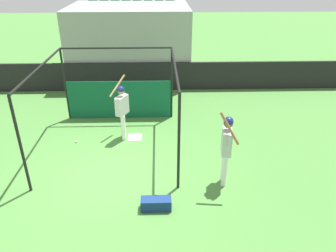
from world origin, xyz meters
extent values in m
plane|color=#477F38|center=(0.00, 0.00, 0.00)|extent=(60.00, 60.00, 0.00)
cube|color=black|center=(0.00, 6.44, 0.61)|extent=(24.00, 0.12, 1.22)
cube|color=#9E9E99|center=(0.00, 8.50, 1.64)|extent=(5.40, 4.00, 3.27)
cube|color=#1E6B3D|center=(-1.93, 6.90, 1.27)|extent=(0.45, 0.40, 0.10)
cube|color=#1E6B3D|center=(-1.93, 7.08, 1.50)|extent=(0.45, 0.06, 0.40)
cube|color=#1E6B3D|center=(-1.38, 6.90, 1.27)|extent=(0.45, 0.40, 0.10)
cube|color=#1E6B3D|center=(-1.38, 7.08, 1.50)|extent=(0.45, 0.06, 0.40)
cube|color=#1E6B3D|center=(-0.83, 6.90, 1.27)|extent=(0.45, 0.40, 0.10)
cube|color=#1E6B3D|center=(-0.83, 7.08, 1.50)|extent=(0.45, 0.06, 0.40)
cube|color=#1E6B3D|center=(-0.28, 6.90, 1.27)|extent=(0.45, 0.40, 0.10)
cube|color=#1E6B3D|center=(-0.28, 7.08, 1.50)|extent=(0.45, 0.06, 0.40)
cube|color=#1E6B3D|center=(0.27, 6.90, 1.27)|extent=(0.45, 0.40, 0.10)
cube|color=#1E6B3D|center=(0.27, 7.08, 1.50)|extent=(0.45, 0.06, 0.40)
cube|color=#1E6B3D|center=(0.82, 6.90, 1.27)|extent=(0.45, 0.40, 0.10)
cube|color=#1E6B3D|center=(0.82, 7.08, 1.50)|extent=(0.45, 0.06, 0.40)
cube|color=#1E6B3D|center=(1.38, 6.90, 1.27)|extent=(0.45, 0.40, 0.10)
cube|color=#1E6B3D|center=(1.38, 7.08, 1.50)|extent=(0.45, 0.06, 0.40)
cube|color=#1E6B3D|center=(1.93, 6.90, 1.27)|extent=(0.45, 0.40, 0.10)
cube|color=#1E6B3D|center=(1.93, 7.08, 1.50)|extent=(0.45, 0.06, 0.40)
cube|color=#1E6B3D|center=(-1.93, 7.70, 1.67)|extent=(0.45, 0.40, 0.10)
cube|color=#1E6B3D|center=(-1.93, 7.88, 1.90)|extent=(0.45, 0.06, 0.40)
cube|color=#1E6B3D|center=(-1.38, 7.70, 1.67)|extent=(0.45, 0.40, 0.10)
cube|color=#1E6B3D|center=(-1.38, 7.88, 1.90)|extent=(0.45, 0.06, 0.40)
cube|color=#1E6B3D|center=(-0.83, 7.70, 1.67)|extent=(0.45, 0.40, 0.10)
cube|color=#1E6B3D|center=(-0.83, 7.88, 1.90)|extent=(0.45, 0.06, 0.40)
cube|color=#1E6B3D|center=(-0.28, 7.70, 1.67)|extent=(0.45, 0.40, 0.10)
cube|color=#1E6B3D|center=(-0.28, 7.88, 1.90)|extent=(0.45, 0.06, 0.40)
cube|color=#1E6B3D|center=(0.27, 7.70, 1.67)|extent=(0.45, 0.40, 0.10)
cube|color=#1E6B3D|center=(0.27, 7.88, 1.90)|extent=(0.45, 0.06, 0.40)
cube|color=#1E6B3D|center=(0.82, 7.70, 1.67)|extent=(0.45, 0.40, 0.10)
cube|color=#1E6B3D|center=(0.82, 7.88, 1.90)|extent=(0.45, 0.06, 0.40)
cube|color=#1E6B3D|center=(1.38, 7.70, 1.67)|extent=(0.45, 0.40, 0.10)
cube|color=#1E6B3D|center=(1.38, 7.88, 1.90)|extent=(0.45, 0.06, 0.40)
cube|color=#1E6B3D|center=(1.93, 7.70, 1.67)|extent=(0.45, 0.40, 0.10)
cube|color=#1E6B3D|center=(1.93, 7.88, 1.90)|extent=(0.45, 0.06, 0.40)
cube|color=#1E6B3D|center=(-1.93, 8.50, 2.07)|extent=(0.45, 0.40, 0.10)
cube|color=#1E6B3D|center=(-1.93, 8.68, 2.30)|extent=(0.45, 0.06, 0.40)
cube|color=#1E6B3D|center=(-1.38, 8.50, 2.07)|extent=(0.45, 0.40, 0.10)
cube|color=#1E6B3D|center=(-1.38, 8.68, 2.30)|extent=(0.45, 0.06, 0.40)
cube|color=#1E6B3D|center=(-0.83, 8.50, 2.07)|extent=(0.45, 0.40, 0.10)
cube|color=#1E6B3D|center=(-0.83, 8.68, 2.30)|extent=(0.45, 0.06, 0.40)
cube|color=#1E6B3D|center=(-0.28, 8.50, 2.07)|extent=(0.45, 0.40, 0.10)
cube|color=#1E6B3D|center=(-0.28, 8.68, 2.30)|extent=(0.45, 0.06, 0.40)
cube|color=#1E6B3D|center=(0.27, 8.50, 2.07)|extent=(0.45, 0.40, 0.10)
cube|color=#1E6B3D|center=(0.27, 8.68, 2.30)|extent=(0.45, 0.06, 0.40)
cube|color=#1E6B3D|center=(0.82, 8.50, 2.07)|extent=(0.45, 0.40, 0.10)
cube|color=#1E6B3D|center=(0.82, 8.68, 2.30)|extent=(0.45, 0.06, 0.40)
cube|color=#1E6B3D|center=(1.38, 8.50, 2.07)|extent=(0.45, 0.40, 0.10)
cube|color=#1E6B3D|center=(1.38, 8.68, 2.30)|extent=(0.45, 0.06, 0.40)
cube|color=#1E6B3D|center=(1.93, 8.50, 2.07)|extent=(0.45, 0.40, 0.10)
cube|color=#1E6B3D|center=(1.93, 8.68, 2.30)|extent=(0.45, 0.06, 0.40)
cube|color=#1E6B3D|center=(-1.93, 9.30, 2.47)|extent=(0.45, 0.40, 0.10)
cube|color=#1E6B3D|center=(-1.93, 9.48, 2.70)|extent=(0.45, 0.06, 0.40)
cube|color=#1E6B3D|center=(-1.38, 9.30, 2.47)|extent=(0.45, 0.40, 0.10)
cube|color=#1E6B3D|center=(-1.38, 9.48, 2.70)|extent=(0.45, 0.06, 0.40)
cube|color=#1E6B3D|center=(-0.83, 9.30, 2.47)|extent=(0.45, 0.40, 0.10)
cube|color=#1E6B3D|center=(-0.83, 9.48, 2.70)|extent=(0.45, 0.06, 0.40)
cube|color=#1E6B3D|center=(-0.28, 9.30, 2.47)|extent=(0.45, 0.40, 0.10)
cube|color=#1E6B3D|center=(-0.28, 9.48, 2.70)|extent=(0.45, 0.06, 0.40)
cube|color=#1E6B3D|center=(0.27, 9.30, 2.47)|extent=(0.45, 0.40, 0.10)
cube|color=#1E6B3D|center=(0.27, 9.48, 2.70)|extent=(0.45, 0.06, 0.40)
cube|color=#1E6B3D|center=(0.82, 9.30, 2.47)|extent=(0.45, 0.40, 0.10)
cube|color=#1E6B3D|center=(0.82, 9.48, 2.70)|extent=(0.45, 0.06, 0.40)
cube|color=#1E6B3D|center=(1.38, 9.30, 2.47)|extent=(0.45, 0.40, 0.10)
cube|color=#1E6B3D|center=(1.38, 9.48, 2.70)|extent=(0.45, 0.06, 0.40)
cube|color=#1E6B3D|center=(1.93, 9.30, 2.47)|extent=(0.45, 0.40, 0.10)
cube|color=#1E6B3D|center=(1.93, 9.48, 2.70)|extent=(0.45, 0.06, 0.40)
cube|color=#1E6B3D|center=(-1.93, 10.10, 2.87)|extent=(0.45, 0.40, 0.10)
cube|color=#1E6B3D|center=(-1.93, 10.28, 3.10)|extent=(0.45, 0.06, 0.40)
cube|color=#1E6B3D|center=(-1.38, 10.10, 2.87)|extent=(0.45, 0.40, 0.10)
cube|color=#1E6B3D|center=(-1.38, 10.28, 3.10)|extent=(0.45, 0.06, 0.40)
cube|color=#1E6B3D|center=(-0.83, 10.10, 2.87)|extent=(0.45, 0.40, 0.10)
cube|color=#1E6B3D|center=(-0.83, 10.28, 3.10)|extent=(0.45, 0.06, 0.40)
cube|color=#1E6B3D|center=(-0.28, 10.10, 2.87)|extent=(0.45, 0.40, 0.10)
cube|color=#1E6B3D|center=(-0.28, 10.28, 3.10)|extent=(0.45, 0.06, 0.40)
cube|color=#1E6B3D|center=(0.27, 10.10, 2.87)|extent=(0.45, 0.40, 0.10)
cube|color=#1E6B3D|center=(0.27, 10.28, 3.10)|extent=(0.45, 0.06, 0.40)
cube|color=#1E6B3D|center=(0.82, 10.10, 2.87)|extent=(0.45, 0.40, 0.10)
cube|color=#1E6B3D|center=(0.82, 10.28, 3.10)|extent=(0.45, 0.06, 0.40)
cube|color=#1E6B3D|center=(1.38, 10.10, 2.87)|extent=(0.45, 0.40, 0.10)
cube|color=#1E6B3D|center=(1.38, 10.28, 3.10)|extent=(0.45, 0.06, 0.40)
cube|color=#1E6B3D|center=(1.93, 10.10, 2.87)|extent=(0.45, 0.40, 0.10)
cube|color=#1E6B3D|center=(1.93, 10.28, 3.10)|extent=(0.45, 0.06, 0.40)
cylinder|color=black|center=(-1.92, -0.53, 1.26)|extent=(0.07, 0.07, 2.53)
cylinder|color=black|center=(1.75, -0.53, 1.26)|extent=(0.07, 0.07, 2.53)
cylinder|color=black|center=(-1.92, 3.62, 1.26)|extent=(0.07, 0.07, 2.53)
cylinder|color=black|center=(1.75, 3.62, 1.26)|extent=(0.07, 0.07, 2.53)
cylinder|color=black|center=(-1.92, 1.54, 2.53)|extent=(0.06, 4.15, 0.06)
cylinder|color=black|center=(1.75, 1.54, 2.53)|extent=(0.06, 4.15, 0.06)
cylinder|color=black|center=(-0.09, 3.62, 2.53)|extent=(3.67, 0.06, 0.06)
cube|color=#0F5133|center=(-0.09, 3.60, 0.69)|extent=(3.60, 0.03, 1.39)
cube|color=white|center=(0.51, 2.10, 0.01)|extent=(0.44, 0.44, 0.02)
cylinder|color=white|center=(0.17, 1.98, 0.42)|extent=(0.17, 0.17, 0.84)
cylinder|color=white|center=(0.15, 2.23, 0.42)|extent=(0.17, 0.17, 0.84)
cube|color=#B7B7B7|center=(0.16, 2.10, 1.14)|extent=(0.41, 0.53, 0.59)
sphere|color=#A37556|center=(0.16, 2.10, 1.60)|extent=(0.21, 0.21, 0.21)
sphere|color=navy|center=(0.16, 2.10, 1.64)|extent=(0.22, 0.22, 0.22)
cylinder|color=#B7B7B7|center=(0.01, 1.89, 1.27)|extent=(0.09, 0.09, 0.33)
cylinder|color=#B7B7B7|center=(0.23, 2.35, 1.27)|extent=(0.09, 0.09, 0.33)
cylinder|color=#AD7F4C|center=(0.01, 2.48, 1.63)|extent=(0.48, 0.64, 0.54)
sphere|color=#AD7F4C|center=(0.30, 2.28, 1.38)|extent=(0.08, 0.08, 0.08)
cylinder|color=white|center=(2.93, -0.27, 0.45)|extent=(0.14, 0.14, 0.90)
cylinder|color=white|center=(2.90, -0.47, 0.45)|extent=(0.14, 0.14, 0.90)
cube|color=#B7B7B7|center=(2.92, -0.37, 1.21)|extent=(0.27, 0.48, 0.63)
sphere|color=brown|center=(2.92, -0.37, 1.70)|extent=(0.22, 0.22, 0.22)
sphere|color=navy|center=(2.92, -0.37, 1.75)|extent=(0.24, 0.24, 0.24)
cylinder|color=#B7B7B7|center=(2.98, -0.13, 1.36)|extent=(0.08, 0.08, 0.35)
cylinder|color=#B7B7B7|center=(2.93, -0.61, 1.36)|extent=(0.08, 0.08, 0.35)
cylinder|color=brown|center=(2.87, -0.72, 1.75)|extent=(0.48, 0.33, 0.71)
sphere|color=brown|center=(3.00, -0.52, 1.41)|extent=(0.08, 0.08, 0.08)
cube|color=navy|center=(1.20, -1.30, 0.14)|extent=(0.70, 0.28, 0.28)
sphere|color=white|center=(-1.31, 1.82, 0.04)|extent=(0.07, 0.07, 0.07)
camera|label=1|loc=(1.29, -7.17, 5.13)|focal=35.00mm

